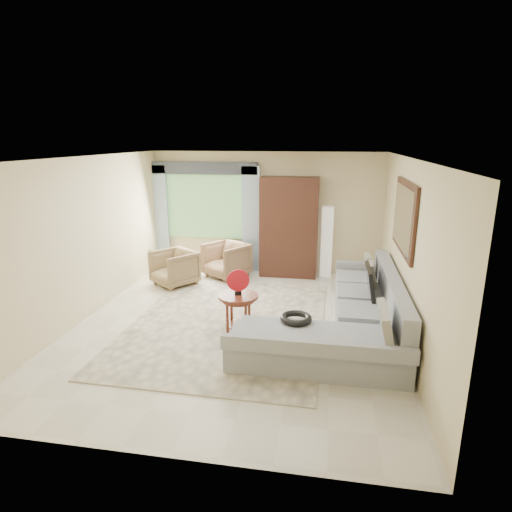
% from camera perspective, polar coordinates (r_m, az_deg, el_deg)
% --- Properties ---
extents(ground, '(6.00, 6.00, 0.00)m').
position_cam_1_polar(ground, '(6.92, -2.57, -9.08)').
color(ground, silver).
rests_on(ground, ground).
extents(area_rug, '(3.05, 4.04, 0.02)m').
position_cam_1_polar(area_rug, '(6.94, -3.78, -8.93)').
color(area_rug, beige).
rests_on(area_rug, ground).
extents(sectional_sofa, '(2.30, 3.46, 0.90)m').
position_cam_1_polar(sectional_sofa, '(6.52, 12.72, -8.36)').
color(sectional_sofa, '#9FA2A8').
rests_on(sectional_sofa, ground).
extents(tv_screen, '(0.14, 0.74, 0.48)m').
position_cam_1_polar(tv_screen, '(6.88, 14.97, -3.34)').
color(tv_screen, black).
rests_on(tv_screen, sectional_sofa).
extents(garden_hose, '(0.43, 0.43, 0.09)m').
position_cam_1_polar(garden_hose, '(5.80, 5.35, -8.27)').
color(garden_hose, black).
rests_on(garden_hose, sectional_sofa).
extents(coffee_table, '(0.60, 0.60, 0.60)m').
position_cam_1_polar(coffee_table, '(6.55, -2.36, -7.56)').
color(coffee_table, '#531E16').
rests_on(coffee_table, ground).
extents(red_disc, '(0.33, 0.14, 0.34)m').
position_cam_1_polar(red_disc, '(6.36, -2.41, -3.28)').
color(red_disc, red).
rests_on(red_disc, coffee_table).
extents(armchair_left, '(1.07, 1.07, 0.71)m').
position_cam_1_polar(armchair_left, '(8.74, -10.84, -1.58)').
color(armchair_left, '#997F53').
rests_on(armchair_left, ground).
extents(armchair_right, '(1.11, 1.11, 0.74)m').
position_cam_1_polar(armchair_right, '(9.10, -3.97, -0.54)').
color(armchair_right, '#9F8056').
rests_on(armchair_right, ground).
extents(potted_plant, '(0.54, 0.51, 0.49)m').
position_cam_1_polar(potted_plant, '(9.88, -13.25, -0.37)').
color(potted_plant, '#999999').
rests_on(potted_plant, ground).
extents(armoire, '(1.20, 0.55, 2.10)m').
position_cam_1_polar(armoire, '(9.09, 4.43, 3.85)').
color(armoire, black).
rests_on(armoire, ground).
extents(floor_lamp, '(0.24, 0.24, 1.50)m').
position_cam_1_polar(floor_lamp, '(9.18, 9.40, 1.88)').
color(floor_lamp, silver).
rests_on(floor_lamp, ground).
extents(window, '(1.80, 0.04, 1.40)m').
position_cam_1_polar(window, '(9.63, -6.78, 6.56)').
color(window, '#669E59').
rests_on(window, wall_back).
extents(curtain_left, '(0.40, 0.08, 2.30)m').
position_cam_1_polar(curtain_left, '(9.93, -12.73, 5.10)').
color(curtain_left, '#9EB7CC').
rests_on(curtain_left, ground).
extents(curtain_right, '(0.40, 0.08, 2.30)m').
position_cam_1_polar(curtain_right, '(9.34, -0.68, 4.84)').
color(curtain_right, '#9EB7CC').
rests_on(curtain_right, ground).
extents(valance, '(2.40, 0.12, 0.26)m').
position_cam_1_polar(valance, '(9.47, -7.07, 11.58)').
color(valance, '#1E232D').
rests_on(valance, wall_back).
extents(wall_mirror, '(0.05, 1.70, 1.05)m').
position_cam_1_polar(wall_mirror, '(6.68, 19.12, 4.93)').
color(wall_mirror, black).
rests_on(wall_mirror, wall_right).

